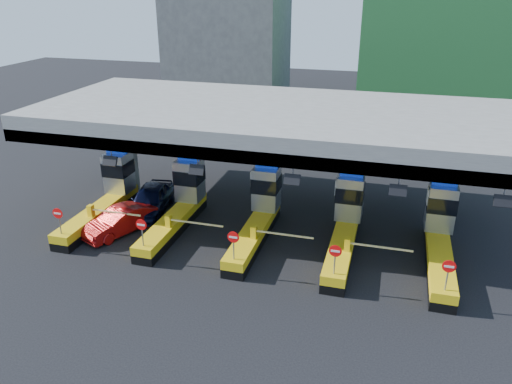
# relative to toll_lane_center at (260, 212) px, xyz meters

# --- Properties ---
(ground) EXTENTS (120.00, 120.00, 0.00)m
(ground) POSITION_rel_toll_lane_center_xyz_m (-0.00, -0.28, -1.40)
(ground) COLOR black
(ground) RESTS_ON ground
(toll_canopy) EXTENTS (28.00, 12.09, 7.00)m
(toll_canopy) POSITION_rel_toll_lane_center_xyz_m (-0.00, 2.59, 4.74)
(toll_canopy) COLOR slate
(toll_canopy) RESTS_ON ground
(toll_lane_far_left) EXTENTS (4.43, 8.00, 4.16)m
(toll_lane_far_left) POSITION_rel_toll_lane_center_xyz_m (-10.00, 0.00, 0.00)
(toll_lane_far_left) COLOR black
(toll_lane_far_left) RESTS_ON ground
(toll_lane_left) EXTENTS (4.43, 8.00, 4.16)m
(toll_lane_left) POSITION_rel_toll_lane_center_xyz_m (-5.00, 0.00, 0.00)
(toll_lane_left) COLOR black
(toll_lane_left) RESTS_ON ground
(toll_lane_center) EXTENTS (4.43, 8.00, 4.16)m
(toll_lane_center) POSITION_rel_toll_lane_center_xyz_m (0.00, 0.00, 0.00)
(toll_lane_center) COLOR black
(toll_lane_center) RESTS_ON ground
(toll_lane_right) EXTENTS (4.43, 8.00, 4.16)m
(toll_lane_right) POSITION_rel_toll_lane_center_xyz_m (5.00, 0.00, 0.00)
(toll_lane_right) COLOR black
(toll_lane_right) RESTS_ON ground
(toll_lane_far_right) EXTENTS (4.43, 8.00, 4.16)m
(toll_lane_far_right) POSITION_rel_toll_lane_center_xyz_m (10.00, 0.00, 0.00)
(toll_lane_far_right) COLOR black
(toll_lane_far_right) RESTS_ON ground
(bg_building_concrete) EXTENTS (14.00, 10.00, 18.00)m
(bg_building_concrete) POSITION_rel_toll_lane_center_xyz_m (-14.00, 35.72, 7.60)
(bg_building_concrete) COLOR #4C4C49
(bg_building_concrete) RESTS_ON ground
(van) EXTENTS (2.92, 5.49, 1.78)m
(van) POSITION_rel_toll_lane_center_xyz_m (-7.53, 0.92, -0.51)
(van) COLOR black
(van) RESTS_ON ground
(red_car) EXTENTS (3.34, 4.86, 1.52)m
(red_car) POSITION_rel_toll_lane_center_xyz_m (-7.98, -2.19, -0.64)
(red_car) COLOR maroon
(red_car) RESTS_ON ground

